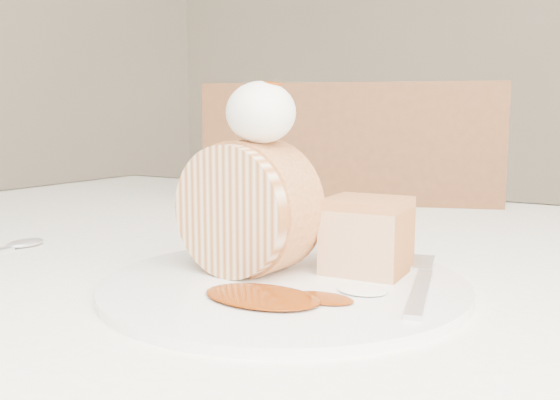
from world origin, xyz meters
The scene contains 9 objects.
table centered at (0.00, 0.20, 0.66)m, with size 1.40×0.90×0.75m.
chair_far centered at (-0.16, 0.61, 0.53)m, with size 0.56×0.56×0.93m.
plate centered at (0.03, 0.07, 0.75)m, with size 0.28×0.28×0.01m, color white.
roulade_slice centered at (0.00, 0.07, 0.81)m, with size 0.10×0.10×0.06m, color beige.
cake_chunk centered at (0.08, 0.12, 0.78)m, with size 0.06×0.06×0.05m, color #BA7A46.
whipped_cream centered at (0.01, 0.07, 0.88)m, with size 0.05×0.05×0.05m, color white.
caramel_drizzle centered at (0.01, 0.07, 0.91)m, with size 0.03×0.02×0.01m, color #6C2604.
caramel_pool centered at (0.05, 0.02, 0.76)m, with size 0.09×0.06×0.00m, color #6C2604, non-canonical shape.
fork centered at (0.13, 0.08, 0.76)m, with size 0.02×0.16×0.00m, color silver.
Camera 1 is at (0.27, -0.33, 0.88)m, focal length 40.00 mm.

